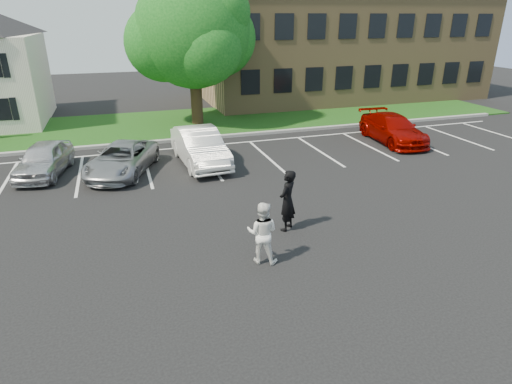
{
  "coord_description": "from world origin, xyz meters",
  "views": [
    {
      "loc": [
        -3.73,
        -10.5,
        6.23
      ],
      "look_at": [
        0.0,
        1.0,
        1.25
      ],
      "focal_mm": 30.0,
      "sensor_mm": 36.0,
      "label": 1
    }
  ],
  "objects_px": {
    "office_building": "(341,44)",
    "tree": "(194,33)",
    "car_silver_west": "(44,159)",
    "car_white_sedan": "(200,147)",
    "car_red_compact": "(393,129)",
    "car_silver_minivan": "(122,159)",
    "man_black_suit": "(287,201)",
    "man_white_shirt": "(262,233)"
  },
  "relations": [
    {
      "from": "man_black_suit",
      "to": "car_white_sedan",
      "type": "xyz_separation_m",
      "value": [
        -1.33,
        7.23,
        -0.18
      ]
    },
    {
      "from": "office_building",
      "to": "car_silver_west",
      "type": "xyz_separation_m",
      "value": [
        -20.92,
        -13.48,
        -3.48
      ]
    },
    {
      "from": "office_building",
      "to": "car_silver_minivan",
      "type": "xyz_separation_m",
      "value": [
        -17.81,
        -14.32,
        -3.53
      ]
    },
    {
      "from": "car_silver_minivan",
      "to": "car_red_compact",
      "type": "relative_size",
      "value": 0.93
    },
    {
      "from": "tree",
      "to": "car_silver_minivan",
      "type": "relative_size",
      "value": 1.94
    },
    {
      "from": "car_silver_minivan",
      "to": "car_white_sedan",
      "type": "height_order",
      "value": "car_white_sedan"
    },
    {
      "from": "tree",
      "to": "car_silver_west",
      "type": "xyz_separation_m",
      "value": [
        -7.92,
        -7.16,
        -4.67
      ]
    },
    {
      "from": "man_white_shirt",
      "to": "tree",
      "type": "bearing_deg",
      "value": -66.56
    },
    {
      "from": "office_building",
      "to": "man_black_suit",
      "type": "distance_m",
      "value": 25.23
    },
    {
      "from": "office_building",
      "to": "car_red_compact",
      "type": "distance_m",
      "value": 14.61
    },
    {
      "from": "man_white_shirt",
      "to": "car_red_compact",
      "type": "bearing_deg",
      "value": -110.02
    },
    {
      "from": "man_white_shirt",
      "to": "car_silver_west",
      "type": "height_order",
      "value": "man_white_shirt"
    },
    {
      "from": "car_silver_west",
      "to": "man_black_suit",
      "type": "bearing_deg",
      "value": -33.07
    },
    {
      "from": "man_white_shirt",
      "to": "car_red_compact",
      "type": "relative_size",
      "value": 0.36
    },
    {
      "from": "office_building",
      "to": "car_white_sedan",
      "type": "height_order",
      "value": "office_building"
    },
    {
      "from": "car_red_compact",
      "to": "car_silver_minivan",
      "type": "bearing_deg",
      "value": -173.02
    },
    {
      "from": "car_silver_minivan",
      "to": "tree",
      "type": "bearing_deg",
      "value": 81.24
    },
    {
      "from": "office_building",
      "to": "man_white_shirt",
      "type": "xyz_separation_m",
      "value": [
        -14.44,
        -22.9,
        -3.28
      ]
    },
    {
      "from": "man_black_suit",
      "to": "man_white_shirt",
      "type": "relative_size",
      "value": 1.12
    },
    {
      "from": "car_white_sedan",
      "to": "tree",
      "type": "bearing_deg",
      "value": 75.71
    },
    {
      "from": "man_white_shirt",
      "to": "car_silver_minivan",
      "type": "relative_size",
      "value": 0.39
    },
    {
      "from": "car_white_sedan",
      "to": "car_red_compact",
      "type": "distance_m",
      "value": 10.45
    },
    {
      "from": "man_black_suit",
      "to": "car_white_sedan",
      "type": "height_order",
      "value": "man_black_suit"
    },
    {
      "from": "car_silver_west",
      "to": "car_silver_minivan",
      "type": "height_order",
      "value": "car_silver_west"
    },
    {
      "from": "office_building",
      "to": "car_silver_west",
      "type": "bearing_deg",
      "value": -147.2
    },
    {
      "from": "tree",
      "to": "man_black_suit",
      "type": "xyz_separation_m",
      "value": [
        -0.09,
        -15.0,
        -4.37
      ]
    },
    {
      "from": "tree",
      "to": "car_red_compact",
      "type": "bearing_deg",
      "value": -38.98
    },
    {
      "from": "office_building",
      "to": "tree",
      "type": "relative_size",
      "value": 2.55
    },
    {
      "from": "office_building",
      "to": "tree",
      "type": "distance_m",
      "value": 14.51
    },
    {
      "from": "office_building",
      "to": "car_silver_west",
      "type": "height_order",
      "value": "office_building"
    },
    {
      "from": "man_black_suit",
      "to": "man_white_shirt",
      "type": "distance_m",
      "value": 2.07
    },
    {
      "from": "tree",
      "to": "man_white_shirt",
      "type": "bearing_deg",
      "value": -94.97
    },
    {
      "from": "office_building",
      "to": "man_white_shirt",
      "type": "distance_m",
      "value": 27.27
    },
    {
      "from": "tree",
      "to": "car_red_compact",
      "type": "height_order",
      "value": "tree"
    },
    {
      "from": "man_black_suit",
      "to": "tree",
      "type": "bearing_deg",
      "value": -134.28
    },
    {
      "from": "man_black_suit",
      "to": "car_red_compact",
      "type": "xyz_separation_m",
      "value": [
        9.11,
        7.71,
        -0.27
      ]
    },
    {
      "from": "car_silver_west",
      "to": "car_white_sedan",
      "type": "bearing_deg",
      "value": 6.6
    },
    {
      "from": "office_building",
      "to": "man_white_shirt",
      "type": "relative_size",
      "value": 12.8
    },
    {
      "from": "car_silver_west",
      "to": "car_red_compact",
      "type": "bearing_deg",
      "value": 11.5
    },
    {
      "from": "man_white_shirt",
      "to": "car_white_sedan",
      "type": "distance_m",
      "value": 8.8
    },
    {
      "from": "car_silver_west",
      "to": "car_white_sedan",
      "type": "distance_m",
      "value": 6.53
    },
    {
      "from": "car_silver_minivan",
      "to": "car_red_compact",
      "type": "bearing_deg",
      "value": 25.17
    }
  ]
}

